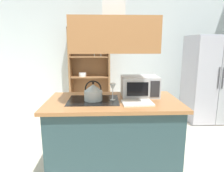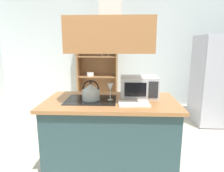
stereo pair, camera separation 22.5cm
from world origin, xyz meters
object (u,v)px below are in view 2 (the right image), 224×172
Objects in this scene: dish_cabinet at (98,73)px; microwave at (139,87)px; wine_glass_on_counter at (110,88)px; refrigerator at (219,80)px; kettle at (91,92)px; cutting_board at (134,103)px.

microwave is (0.80, -2.41, 0.16)m from dish_cabinet.
wine_glass_on_counter is (-0.35, -0.18, 0.02)m from microwave.
kettle is at bearing -144.81° from refrigerator.
dish_cabinet reaches higher than refrigerator.
cutting_board is at bearing -29.69° from wine_glass_on_counter.
refrigerator is at bearing 38.05° from wine_glass_on_counter.
refrigerator is 2.62m from wine_glass_on_counter.
refrigerator reaches higher than wine_glass_on_counter.
microwave is at bearing -71.57° from dish_cabinet.
cutting_board is 0.74× the size of microwave.
cutting_board is (0.72, -2.75, 0.04)m from dish_cabinet.
dish_cabinet is 2.64m from wine_glass_on_counter.
cutting_board is 0.36m from microwave.
dish_cabinet is (-2.51, 0.98, 0.00)m from refrigerator.
kettle is at bearing -162.72° from microwave.
microwave is (-1.70, -1.43, 0.16)m from refrigerator.
cutting_board is 0.34m from wine_glass_on_counter.
dish_cabinet is at bearing 99.86° from wine_glass_on_counter.
refrigerator is 5.09× the size of cutting_board.
cutting_board is (-1.78, -1.76, 0.04)m from refrigerator.
kettle is 0.53m from cutting_board.
refrigerator is at bearing 40.05° from microwave.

